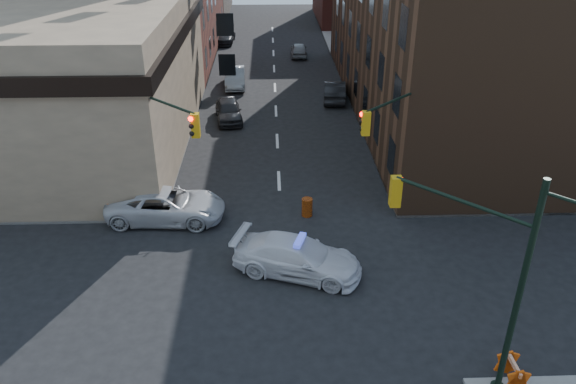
{
  "coord_description": "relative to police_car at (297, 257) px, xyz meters",
  "views": [
    {
      "loc": [
        -0.46,
        -19.23,
        14.73
      ],
      "look_at": [
        0.34,
        4.42,
        2.2
      ],
      "focal_mm": 35.0,
      "sensor_mm": 36.0,
      "label": 1
    }
  ],
  "objects": [
    {
      "name": "police_car",
      "position": [
        0.0,
        0.0,
        0.0
      ],
      "size": [
        6.08,
        4.0,
        1.64
      ],
      "primitive_type": "imported",
      "rotation": [
        0.0,
        0.0,
        1.24
      ],
      "color": "white",
      "rests_on": "ground"
    },
    {
      "name": "signal_pole_ne",
      "position": [
        5.2,
        4.37,
        3.52
      ],
      "size": [
        3.67,
        3.58,
        8.0
      ],
      "rotation": [
        0.0,
        0.0,
        -2.36
      ],
      "color": "black",
      "rests_on": "sidewalk_ne"
    },
    {
      "name": "barrel_bank",
      "position": [
        -6.13,
        4.65,
        -0.26
      ],
      "size": [
        0.8,
        0.8,
        1.11
      ],
      "primitive_type": "cylinder",
      "rotation": [
        0.0,
        0.0,
        -0.36
      ],
      "color": "#C95D09",
      "rests_on": "ground"
    },
    {
      "name": "barricade_se_a",
      "position": [
        6.89,
        -6.68,
        -0.23
      ],
      "size": [
        0.61,
        1.19,
        0.88
      ],
      "primitive_type": null,
      "rotation": [
        0.0,
        0.0,
        1.59
      ],
      "color": "#EC4D0B",
      "rests_on": "sidewalk_se"
    },
    {
      "name": "sidewalk_nw",
      "position": [
        -23.63,
        31.77,
        -0.74
      ],
      "size": [
        34.0,
        54.5,
        0.15
      ],
      "primitive_type": "cube",
      "color": "gray",
      "rests_on": "ground"
    },
    {
      "name": "barricade_nw_b",
      "position": [
        -9.85,
        5.39,
        -0.2
      ],
      "size": [
        1.33,
        0.78,
        0.94
      ],
      "primitive_type": null,
      "rotation": [
        0.0,
        0.0,
        0.13
      ],
      "color": "#C94809",
      "rests_on": "sidewalk_nw"
    },
    {
      "name": "pickup",
      "position": [
        -6.43,
        4.82,
        0.0
      ],
      "size": [
        6.08,
        3.08,
        1.65
      ],
      "primitive_type": "imported",
      "rotation": [
        0.0,
        0.0,
        1.51
      ],
      "color": "silver",
      "rests_on": "ground"
    },
    {
      "name": "parked_car_wnear",
      "position": [
        -4.15,
        19.11,
        -0.05
      ],
      "size": [
        2.4,
        4.71,
        1.54
      ],
      "primitive_type": "imported",
      "rotation": [
        0.0,
        0.0,
        0.13
      ],
      "color": "black",
      "rests_on": "ground"
    },
    {
      "name": "ground",
      "position": [
        -0.63,
        -0.98,
        -0.82
      ],
      "size": [
        140.0,
        140.0,
        0.0
      ],
      "primitive_type": "plane",
      "color": "black",
      "rests_on": "ground"
    },
    {
      "name": "tree_ne_near",
      "position": [
        6.87,
        25.02,
        2.67
      ],
      "size": [
        3.0,
        3.0,
        4.85
      ],
      "color": "black",
      "rests_on": "sidewalk_ne"
    },
    {
      "name": "parked_car_efar",
      "position": [
        1.98,
        37.58,
        -0.12
      ],
      "size": [
        1.71,
        4.11,
        1.39
      ],
      "primitive_type": "imported",
      "rotation": [
        0.0,
        0.0,
        3.12
      ],
      "color": "gray",
      "rests_on": "ground"
    },
    {
      "name": "pedestrian_a",
      "position": [
        -9.24,
        6.96,
        0.27
      ],
      "size": [
        0.8,
        0.8,
        1.87
      ],
      "primitive_type": "imported",
      "rotation": [
        0.0,
        0.0,
        -0.77
      ],
      "color": "black",
      "rests_on": "sidewalk_nw"
    },
    {
      "name": "pedestrian_b",
      "position": [
        -8.81,
        5.02,
        0.29
      ],
      "size": [
        1.06,
        0.9,
        1.91
      ],
      "primitive_type": "imported",
      "rotation": [
        0.0,
        0.0,
        0.2
      ],
      "color": "black",
      "rests_on": "sidewalk_nw"
    },
    {
      "name": "bank_building",
      "position": [
        -17.63,
        15.52,
        3.68
      ],
      "size": [
        22.0,
        22.0,
        9.0
      ],
      "primitive_type": "cube",
      "color": "#9B8365",
      "rests_on": "ground"
    },
    {
      "name": "commercial_row_ne",
      "position": [
        12.37,
        21.52,
        6.18
      ],
      "size": [
        14.0,
        34.0,
        14.0
      ],
      "primitive_type": "cube",
      "color": "#482E1D",
      "rests_on": "ground"
    },
    {
      "name": "tree_ne_far",
      "position": [
        6.87,
        33.02,
        2.67
      ],
      "size": [
        3.0,
        3.0,
        4.85
      ],
      "color": "black",
      "rests_on": "sidewalk_ne"
    },
    {
      "name": "sidewalk_ne",
      "position": [
        22.37,
        31.77,
        -0.74
      ],
      "size": [
        34.0,
        54.5,
        0.15
      ],
      "primitive_type": "cube",
      "color": "gray",
      "rests_on": "ground"
    },
    {
      "name": "pedestrian_c",
      "position": [
        -12.51,
        8.17,
        0.28
      ],
      "size": [
        1.17,
        0.64,
        1.89
      ],
      "primitive_type": "imported",
      "rotation": [
        0.0,
        0.0,
        0.17
      ],
      "color": "#202330",
      "rests_on": "sidewalk_nw"
    },
    {
      "name": "signal_pole_se",
      "position": [
        5.4,
        -6.51,
        3.79
      ],
      "size": [
        5.4,
        5.27,
        8.0
      ],
      "rotation": [
        0.0,
        0.0,
        2.36
      ],
      "color": "black",
      "rests_on": "sidewalk_se"
    },
    {
      "name": "parked_car_enear",
      "position": [
        4.15,
        23.49,
        -0.03
      ],
      "size": [
        2.16,
        4.96,
        1.59
      ],
      "primitive_type": "imported",
      "rotation": [
        0.0,
        0.0,
        3.04
      ],
      "color": "black",
      "rests_on": "ground"
    },
    {
      "name": "barrel_road",
      "position": [
        0.75,
        4.96,
        -0.33
      ],
      "size": [
        0.73,
        0.73,
        0.98
      ],
      "primitive_type": "cylinder",
      "rotation": [
        0.0,
        0.0,
        0.42
      ],
      "color": "#CA3B09",
      "rests_on": "ground"
    },
    {
      "name": "signal_pole_nw",
      "position": [
        -6.49,
        4.35,
        3.52
      ],
      "size": [
        3.58,
        3.67,
        8.0
      ],
      "rotation": [
        0.0,
        0.0,
        -0.79
      ],
      "color": "black",
      "rests_on": "sidewalk_nw"
    },
    {
      "name": "parked_car_wfar",
      "position": [
        -4.09,
        27.45,
        -0.01
      ],
      "size": [
        1.96,
        4.97,
        1.61
      ],
      "primitive_type": "imported",
      "rotation": [
        0.0,
        0.0,
        0.05
      ],
      "color": "gray",
      "rests_on": "ground"
    },
    {
      "name": "parked_car_wdeep",
      "position": [
        -6.13,
        43.99,
        -0.04
      ],
      "size": [
        2.46,
        5.5,
        1.57
      ],
      "primitive_type": "imported",
      "rotation": [
        0.0,
        0.0,
        -0.05
      ],
      "color": "black",
      "rests_on": "ground"
    },
    {
      "name": "barricade_nw_a",
      "position": [
        -8.75,
        4.72,
        -0.17
      ],
      "size": [
        1.35,
        0.69,
        1.0
      ],
      "primitive_type": null,
      "rotation": [
        0.0,
        0.0,
        0.02
      ],
      "color": "#C25E09",
      "rests_on": "sidewalk_nw"
    }
  ]
}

